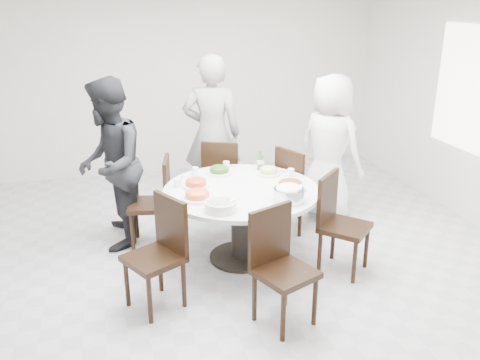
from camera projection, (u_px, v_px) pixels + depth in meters
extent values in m
cube|color=#B8B8BD|center=(225.00, 263.00, 5.04)|extent=(6.00, 6.00, 0.01)
cube|color=silver|center=(176.00, 77.00, 7.28)|extent=(6.00, 0.01, 2.80)
cube|color=silver|center=(413.00, 316.00, 1.83)|extent=(6.00, 0.01, 2.80)
cylinder|color=white|center=(241.00, 224.00, 5.00)|extent=(1.50, 1.50, 0.75)
cube|color=black|center=(301.00, 188.00, 5.66)|extent=(0.56, 0.56, 0.95)
cube|color=black|center=(223.00, 177.00, 6.00)|extent=(0.55, 0.55, 0.95)
cube|color=black|center=(149.00, 203.00, 5.26)|extent=(0.49, 0.49, 0.95)
cube|color=black|center=(154.00, 256.00, 4.17)|extent=(0.57, 0.57, 0.95)
cube|color=black|center=(285.00, 270.00, 3.96)|extent=(0.55, 0.55, 0.95)
cube|color=black|center=(345.00, 225.00, 4.74)|extent=(0.59, 0.59, 0.95)
imported|color=white|center=(330.00, 147.00, 5.87)|extent=(0.89, 0.98, 1.69)
imported|color=black|center=(212.00, 134.00, 6.05)|extent=(0.78, 0.62, 1.88)
imported|color=black|center=(110.00, 165.00, 5.14)|extent=(0.77, 0.93, 1.76)
cylinder|color=white|center=(219.00, 171.00, 5.26)|extent=(0.25, 0.25, 0.07)
cylinder|color=white|center=(269.00, 172.00, 5.24)|extent=(0.23, 0.23, 0.06)
cylinder|color=white|center=(196.00, 184.00, 4.89)|extent=(0.26, 0.26, 0.07)
cylinder|color=white|center=(290.00, 186.00, 4.83)|extent=(0.30, 0.30, 0.07)
cylinder|color=white|center=(197.00, 196.00, 4.60)|extent=(0.28, 0.28, 0.07)
cylinder|color=silver|center=(289.00, 195.00, 4.55)|extent=(0.28, 0.28, 0.12)
cylinder|color=white|center=(220.00, 206.00, 4.36)|extent=(0.27, 0.27, 0.08)
cylinder|color=#2E6528|center=(260.00, 160.00, 5.35)|extent=(0.06, 0.06, 0.22)
cylinder|color=white|center=(223.00, 166.00, 5.40)|extent=(0.07, 0.07, 0.08)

